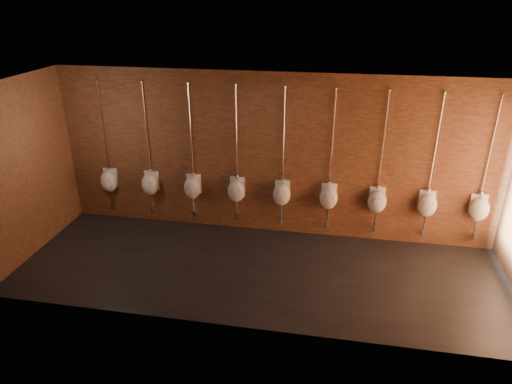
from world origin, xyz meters
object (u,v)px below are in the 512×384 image
Objects in this scene: urinal_5 at (329,197)px; urinal_6 at (377,200)px; urinal_8 at (479,208)px; urinal_0 at (109,181)px; urinal_3 at (236,190)px; urinal_1 at (150,184)px; urinal_2 at (193,187)px; urinal_4 at (282,193)px; urinal_7 at (427,204)px.

urinal_5 is 0.91m from urinal_6.
urinal_5 is 2.72m from urinal_8.
urinal_0 and urinal_8 have the same top height.
urinal_8 is (4.53, 0.00, 0.00)m from urinal_3.
urinal_5 is at bearing 0.00° from urinal_1.
urinal_6 is at bearing 0.00° from urinal_2.
urinal_8 is at bearing 0.00° from urinal_4.
urinal_0 is 3.62m from urinal_4.
urinal_2 is at bearing 0.00° from urinal_0.
urinal_1 is at bearing 180.00° from urinal_5.
urinal_0 is 2.72m from urinal_3.
urinal_3 is 1.00× the size of urinal_5.
urinal_6 and urinal_7 have the same top height.
urinal_4 is 0.91m from urinal_5.
urinal_0 is at bearing 180.00° from urinal_1.
urinal_0 is 1.00× the size of urinal_5.
urinal_2 is (0.91, 0.00, 0.00)m from urinal_1.
urinal_1 is at bearing 180.00° from urinal_7.
urinal_6 is (5.43, 0.00, 0.00)m from urinal_0.
urinal_1 is 0.91m from urinal_2.
urinal_8 is (5.43, 0.00, 0.00)m from urinal_2.
urinal_0 and urinal_2 have the same top height.
urinal_6 is 1.00× the size of urinal_8.
urinal_3 is at bearing 180.00° from urinal_8.
urinal_5 is 1.00× the size of urinal_8.
urinal_4 is (2.72, 0.00, 0.00)m from urinal_1.
urinal_1 is 1.00× the size of urinal_8.
urinal_3 is 1.00× the size of urinal_7.
urinal_0 is at bearing 180.00° from urinal_2.
urinal_7 is at bearing 0.00° from urinal_6.
urinal_8 is at bearing 0.00° from urinal_0.
urinal_5 is 1.81m from urinal_7.
urinal_6 is (2.72, 0.00, 0.00)m from urinal_3.
urinal_2 is 1.00× the size of urinal_5.
urinal_7 is at bearing 180.00° from urinal_8.
urinal_1 is 1.81m from urinal_3.
urinal_2 is 1.81m from urinal_4.
urinal_4 is 1.00× the size of urinal_7.
urinal_8 is (0.91, 0.00, 0.00)m from urinal_7.
urinal_8 is at bearing 0.00° from urinal_5.
urinal_3 and urinal_7 have the same top height.
urinal_7 is at bearing 0.00° from urinal_0.
urinal_0 is 6.34m from urinal_7.
urinal_4 is 1.81m from urinal_6.
urinal_2 and urinal_3 have the same top height.
urinal_2 is (1.81, 0.00, 0.00)m from urinal_0.
urinal_5 is (2.72, 0.00, 0.00)m from urinal_2.
urinal_5 is at bearing 0.00° from urinal_4.
urinal_8 is (6.34, 0.00, 0.00)m from urinal_1.
urinal_5 is 1.00× the size of urinal_7.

